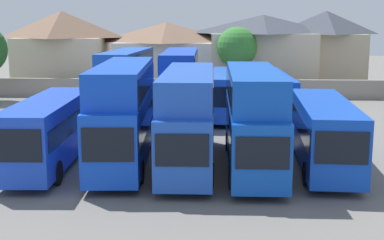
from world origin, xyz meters
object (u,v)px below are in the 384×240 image
bus_6 (126,79)px  bus_9 (269,93)px  bus_1 (50,129)px  house_terrace_left (63,50)px  house_terrace_centre (167,55)px  bus_7 (180,80)px  bus_3 (188,113)px  bus_5 (324,130)px  bus_4 (253,113)px  house_terrace_right (262,52)px  bus_8 (226,92)px  tree_left_of_lot (237,48)px  bus_2 (124,108)px  house_terrace_far_right (325,50)px

bus_6 → bus_9: size_ratio=0.94×
bus_1 → house_terrace_left: (-8.22, 30.73, 2.28)m
house_terrace_centre → bus_7: bearing=-80.9°
house_terrace_left → house_terrace_centre: house_terrace_left is taller
bus_1 → house_terrace_left: bearing=-167.5°
bus_3 → bus_5: bus_3 is taller
bus_4 → house_terrace_left: house_terrace_left is taller
house_terrace_left → house_terrace_right: size_ratio=0.85×
house_terrace_centre → bus_8: bearing=-69.7°
tree_left_of_lot → house_terrace_left: bearing=169.3°
bus_5 → bus_3: bearing=-87.2°
house_terrace_centre → house_terrace_left: bearing=-176.1°
bus_7 → tree_left_of_lot: size_ratio=1.74×
bus_4 → bus_7: size_ratio=0.96×
bus_1 → bus_8: (8.97, 14.77, 0.00)m
house_terrace_right → bus_2: bearing=-107.0°
tree_left_of_lot → house_terrace_far_right: bearing=27.7°
house_terrace_right → house_terrace_far_right: 6.72m
bus_1 → bus_3: size_ratio=0.91×
bus_3 → bus_8: 14.47m
house_terrace_right → house_terrace_centre: bearing=179.5°
bus_8 → house_terrace_right: house_terrace_right is taller
bus_3 → house_terrace_right: (5.96, 30.94, 1.28)m
bus_4 → house_terrace_far_right: (9.42, 31.99, 1.45)m
bus_3 → house_terrace_left: 33.91m
bus_4 → house_terrace_far_right: 33.38m
bus_7 → house_terrace_right: bearing=154.2°
bus_2 → house_terrace_left: house_terrace_left is taller
bus_3 → bus_8: bearing=171.1°
house_terrace_centre → house_terrace_far_right: bearing=2.6°
bus_6 → bus_8: (7.64, -0.10, -0.88)m
bus_6 → house_terrace_centre: house_terrace_centre is taller
bus_1 → bus_3: 7.02m
bus_1 → bus_3: (6.96, 0.45, 0.78)m
bus_7 → tree_left_of_lot: 13.30m
house_terrace_far_right → house_terrace_right: bearing=-172.8°
house_terrace_centre → bus_1: bearing=-95.1°
bus_5 → house_terrace_left: house_terrace_left is taller
house_terrace_right → house_terrace_far_right: size_ratio=1.35×
bus_1 → bus_7: bearing=157.5°
house_terrace_right → tree_left_of_lot: bearing=-124.3°
bus_4 → bus_7: bus_7 is taller
bus_4 → bus_9: 14.55m
bus_8 → tree_left_of_lot: 12.85m
house_terrace_right → tree_left_of_lot: (-2.80, -4.12, 0.65)m
bus_2 → bus_7: 14.22m
bus_1 → house_terrace_right: 34.01m
bus_7 → bus_9: bus_7 is taller
bus_9 → house_terrace_right: 16.91m
bus_1 → bus_3: bus_3 is taller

